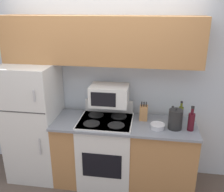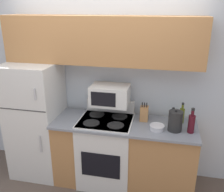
# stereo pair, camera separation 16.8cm
# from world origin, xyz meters

# --- Properties ---
(wall_back) EXTENTS (8.00, 0.05, 2.55)m
(wall_back) POSITION_xyz_m (0.00, 0.66, 1.27)
(wall_back) COLOR silver
(wall_back) RESTS_ON ground_plane
(lower_cabinets) EXTENTS (1.77, 0.62, 0.90)m
(lower_cabinets) POSITION_xyz_m (0.33, 0.29, 0.45)
(lower_cabinets) COLOR #B27A47
(lower_cabinets) RESTS_ON ground_plane
(refrigerator) EXTENTS (0.66, 0.65, 1.58)m
(refrigerator) POSITION_xyz_m (-0.89, 0.31, 0.79)
(refrigerator) COLOR silver
(refrigerator) RESTS_ON ground_plane
(upper_cabinets) EXTENTS (2.43, 0.32, 0.57)m
(upper_cabinets) POSITION_xyz_m (0.00, 0.47, 1.87)
(upper_cabinets) COLOR #B27A47
(upper_cabinets) RESTS_ON refrigerator
(stove) EXTENTS (0.67, 0.60, 1.07)m
(stove) POSITION_xyz_m (0.10, 0.28, 0.47)
(stove) COLOR silver
(stove) RESTS_ON ground_plane
(microwave) EXTENTS (0.48, 0.33, 0.25)m
(microwave) POSITION_xyz_m (0.12, 0.40, 1.20)
(microwave) COLOR silver
(microwave) RESTS_ON stove
(knife_block) EXTENTS (0.10, 0.11, 0.25)m
(knife_block) POSITION_xyz_m (0.56, 0.40, 0.99)
(knife_block) COLOR #B27A47
(knife_block) RESTS_ON lower_cabinets
(bowl) EXTENTS (0.18, 0.18, 0.06)m
(bowl) POSITION_xyz_m (0.74, 0.18, 0.93)
(bowl) COLOR silver
(bowl) RESTS_ON lower_cabinets
(bottle_cooking_spray) EXTENTS (0.06, 0.06, 0.22)m
(bottle_cooking_spray) POSITION_xyz_m (0.91, 0.37, 0.98)
(bottle_cooking_spray) COLOR gold
(bottle_cooking_spray) RESTS_ON lower_cabinets
(bottle_olive_oil) EXTENTS (0.06, 0.06, 0.26)m
(bottle_olive_oil) POSITION_xyz_m (1.02, 0.44, 1.00)
(bottle_olive_oil) COLOR #5B6619
(bottle_olive_oil) RESTS_ON lower_cabinets
(bottle_wine_red) EXTENTS (0.08, 0.08, 0.30)m
(bottle_wine_red) POSITION_xyz_m (1.12, 0.20, 1.01)
(bottle_wine_red) COLOR #470F19
(bottle_wine_red) RESTS_ON lower_cabinets
(kettle) EXTENTS (0.16, 0.16, 0.26)m
(kettle) POSITION_xyz_m (0.94, 0.21, 1.02)
(kettle) COLOR black
(kettle) RESTS_ON lower_cabinets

